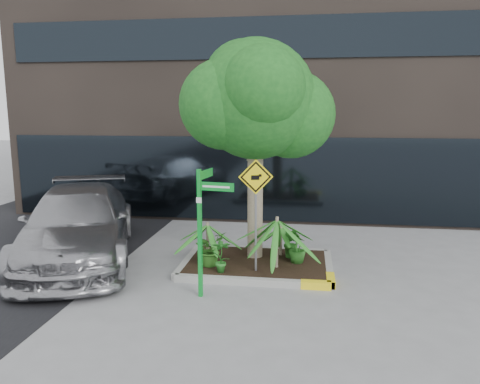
# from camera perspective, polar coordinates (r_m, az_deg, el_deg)

# --- Properties ---
(ground) EXTENTS (80.00, 80.00, 0.00)m
(ground) POSITION_cam_1_polar(r_m,az_deg,el_deg) (10.45, 0.80, -9.66)
(ground) COLOR gray
(ground) RESTS_ON ground
(building) EXTENTS (18.00, 8.00, 15.00)m
(building) POSITION_cam_1_polar(r_m,az_deg,el_deg) (18.70, 6.17, 22.26)
(building) COLOR #2D2621
(building) RESTS_ON ground
(planter) EXTENTS (3.35, 2.36, 0.15)m
(planter) POSITION_cam_1_polar(r_m,az_deg,el_deg) (10.65, 2.24, -8.71)
(planter) COLOR #9E9E99
(planter) RESTS_ON ground
(tree) EXTENTS (3.41, 3.03, 5.12)m
(tree) POSITION_cam_1_polar(r_m,az_deg,el_deg) (10.50, 1.93, 11.19)
(tree) COLOR tan
(tree) RESTS_ON ground
(palm_front) EXTENTS (1.26, 1.26, 1.40)m
(palm_front) POSITION_cam_1_polar(r_m,az_deg,el_deg) (10.01, 4.54, -3.44)
(palm_front) COLOR tan
(palm_front) RESTS_ON ground
(palm_left) EXTENTS (1.01, 1.01, 1.12)m
(palm_left) POSITION_cam_1_polar(r_m,az_deg,el_deg) (10.46, -3.99, -4.01)
(palm_left) COLOR tan
(palm_left) RESTS_ON ground
(palm_back) EXTENTS (0.80, 0.80, 0.89)m
(palm_back) POSITION_cam_1_polar(r_m,az_deg,el_deg) (10.96, 5.00, -4.33)
(palm_back) COLOR tan
(palm_back) RESTS_ON ground
(parked_car) EXTENTS (4.19, 6.26, 1.68)m
(parked_car) POSITION_cam_1_polar(r_m,az_deg,el_deg) (11.72, -19.07, -3.75)
(parked_car) COLOR #A5A5AA
(parked_car) RESTS_ON ground
(shrub_a) EXTENTS (0.92, 0.92, 0.74)m
(shrub_a) POSITION_cam_1_polar(r_m,az_deg,el_deg) (10.30, -3.70, -6.95)
(shrub_a) COLOR #29611B
(shrub_a) RESTS_ON planter
(shrub_b) EXTENTS (0.54, 0.54, 0.69)m
(shrub_b) POSITION_cam_1_polar(r_m,az_deg,el_deg) (10.55, 6.98, -6.74)
(shrub_b) COLOR #25631D
(shrub_b) RESTS_ON planter
(shrub_c) EXTENTS (0.42, 0.42, 0.73)m
(shrub_c) POSITION_cam_1_polar(r_m,az_deg,el_deg) (9.87, -2.29, -7.73)
(shrub_c) COLOR #267624
(shrub_c) RESTS_ON planter
(shrub_d) EXTENTS (0.54, 0.54, 0.70)m
(shrub_d) POSITION_cam_1_polar(r_m,az_deg,el_deg) (10.85, 6.30, -6.21)
(shrub_d) COLOR #266C1F
(shrub_d) RESTS_ON planter
(street_sign_post) EXTENTS (0.72, 0.79, 2.45)m
(street_sign_post) POSITION_cam_1_polar(r_m,az_deg,el_deg) (8.75, -4.54, -3.28)
(street_sign_post) COLOR #0E9C2C
(street_sign_post) RESTS_ON ground
(cattle_sign) EXTENTS (0.71, 0.21, 2.37)m
(cattle_sign) POSITION_cam_1_polar(r_m,az_deg,el_deg) (9.69, 1.94, -0.51)
(cattle_sign) COLOR slate
(cattle_sign) RESTS_ON ground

